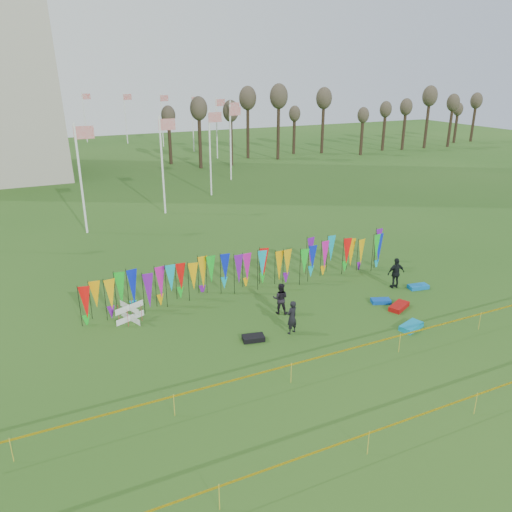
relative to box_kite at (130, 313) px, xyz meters
name	(u,v)px	position (x,y,z in m)	size (l,w,h in m)	color
ground	(309,344)	(6.75, -5.54, -0.44)	(160.00, 160.00, 0.00)	#234D15
banner_row	(253,267)	(7.03, 1.01, 0.81)	(18.64, 0.64, 2.13)	black
caution_tape_near	(334,354)	(6.52, -7.77, 0.34)	(26.00, 0.02, 0.90)	yellow
caution_tape_far	(409,420)	(6.52, -12.17, 0.34)	(26.00, 0.02, 0.90)	yellow
tree_line	(346,109)	(38.75, 38.46, 5.73)	(53.92, 1.92, 7.84)	#34241A
box_kite	(130,313)	(0.00, 0.00, 0.00)	(0.80, 0.80, 0.89)	red
person_left	(292,317)	(6.51, -4.34, 0.37)	(0.59, 0.43, 1.63)	black
person_mid	(280,298)	(6.97, -2.33, 0.36)	(0.78, 0.48, 1.61)	black
person_right	(396,273)	(14.22, -2.28, 0.43)	(1.03, 0.58, 1.75)	black
kite_bag_turquoise	(411,326)	(11.81, -6.38, -0.32)	(1.23, 0.61, 0.25)	#0C8DBD
kite_bag_blue	(381,301)	(12.28, -3.53, -0.34)	(0.98, 0.51, 0.21)	#0B49B8
kite_bag_red	(399,306)	(12.70, -4.46, -0.33)	(1.29, 0.59, 0.24)	#AF0E0B
kite_bag_black	(253,338)	(4.63, -4.20, -0.33)	(0.98, 0.56, 0.23)	black
kite_bag_teal	(418,287)	(15.33, -2.94, -0.34)	(1.11, 0.53, 0.21)	blue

